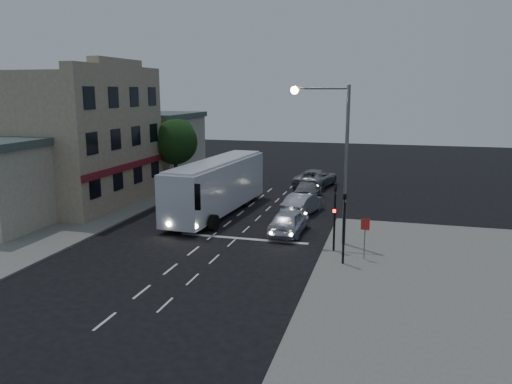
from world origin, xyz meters
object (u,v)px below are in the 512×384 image
(car_sedan_a, at_px, (303,204))
(regulatory_sign, at_px, (365,232))
(car_sedan_c, at_px, (316,178))
(streetlight, at_px, (335,146))
(tour_bus, at_px, (217,185))
(traffic_signal_main, at_px, (335,210))
(car_suv, at_px, (289,221))
(traffic_signal_side, at_px, (344,220))
(car_sedan_b, at_px, (307,191))
(street_tree, at_px, (175,140))

(car_sedan_a, distance_m, regulatory_sign, 10.57)
(car_sedan_c, xyz_separation_m, streetlight, (3.60, -17.47, 4.91))
(car_sedan_a, bearing_deg, regulatory_sign, 129.54)
(tour_bus, distance_m, streetlight, 11.06)
(traffic_signal_main, relative_size, regulatory_sign, 1.86)
(car_suv, xyz_separation_m, streetlight, (2.87, -1.60, 4.95))
(traffic_signal_main, relative_size, traffic_signal_side, 1.00)
(car_sedan_c, height_order, traffic_signal_side, traffic_signal_side)
(car_sedan_a, distance_m, car_sedan_b, 5.01)
(car_sedan_b, distance_m, regulatory_sign, 15.33)
(car_sedan_a, xyz_separation_m, streetlight, (2.93, -6.89, 4.97))
(car_sedan_a, bearing_deg, car_sedan_b, -72.22)
(regulatory_sign, bearing_deg, car_sedan_b, 110.68)
(car_suv, height_order, traffic_signal_main, traffic_signal_main)
(car_suv, relative_size, car_sedan_c, 0.78)
(car_suv, bearing_deg, tour_bus, -28.73)
(tour_bus, bearing_deg, traffic_signal_side, -37.55)
(tour_bus, height_order, regulatory_sign, tour_bus)
(car_sedan_c, distance_m, street_tree, 13.34)
(tour_bus, relative_size, streetlight, 1.44)
(traffic_signal_side, bearing_deg, car_sedan_c, 102.31)
(car_sedan_b, xyz_separation_m, car_sedan_c, (-0.15, 5.59, 0.10))
(tour_bus, height_order, traffic_signal_side, traffic_signal_side)
(car_sedan_b, height_order, regulatory_sign, regulatory_sign)
(car_sedan_a, xyz_separation_m, traffic_signal_side, (3.89, -10.29, 1.65))
(car_suv, xyz_separation_m, traffic_signal_side, (3.83, -5.00, 1.63))
(car_sedan_a, bearing_deg, car_sedan_c, -74.52)
(car_sedan_c, bearing_deg, regulatory_sign, 116.26)
(tour_bus, xyz_separation_m, car_sedan_c, (5.36, 12.09, -1.30))
(car_suv, height_order, streetlight, streetlight)
(streetlight, bearing_deg, regulatory_sign, -51.25)
(tour_bus, relative_size, street_tree, 2.09)
(tour_bus, height_order, car_sedan_c, tour_bus)
(car_suv, xyz_separation_m, street_tree, (-12.68, 11.22, 3.71))
(car_suv, relative_size, car_sedan_a, 0.99)
(car_sedan_a, relative_size, streetlight, 0.52)
(tour_bus, relative_size, traffic_signal_side, 3.15)
(streetlight, bearing_deg, traffic_signal_side, -74.30)
(traffic_signal_side, relative_size, street_tree, 0.66)
(car_suv, relative_size, streetlight, 0.51)
(traffic_signal_side, distance_m, street_tree, 23.24)
(car_sedan_a, distance_m, car_sedan_c, 10.60)
(car_suv, bearing_deg, car_sedan_b, -83.62)
(tour_bus, bearing_deg, streetlight, -27.02)
(car_sedan_b, relative_size, traffic_signal_main, 1.20)
(car_sedan_a, xyz_separation_m, car_sedan_c, (-0.66, 10.58, 0.05))
(traffic_signal_main, distance_m, streetlight, 3.61)
(traffic_signal_side, bearing_deg, regulatory_sign, 43.92)
(car_suv, height_order, regulatory_sign, regulatory_sign)
(tour_bus, xyz_separation_m, car_sedan_b, (5.51, 6.49, -1.40))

